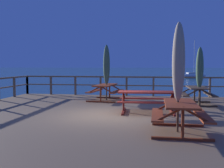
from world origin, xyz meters
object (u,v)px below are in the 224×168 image
object	(u,v)px
patio_umbrella_tall_mid_left	(179,63)
patio_umbrella_short_mid	(200,68)
picnic_table_back_right	(105,89)
picnic_table_mid_centre	(197,92)
picnic_table_mid_left	(148,97)
sailboat_distant	(193,75)
picnic_table_front_left	(180,111)
patio_umbrella_tall_front	(107,65)

from	to	relation	value
patio_umbrella_tall_mid_left	patio_umbrella_short_mid	distance (m)	5.17
picnic_table_back_right	picnic_table_mid_centre	xyz separation A→B (m)	(4.19, -0.76, -0.01)
patio_umbrella_tall_mid_left	patio_umbrella_short_mid	size ratio (longest dim) A/B	1.12
picnic_table_mid_centre	patio_umbrella_tall_mid_left	world-z (taller)	patio_umbrella_tall_mid_left
picnic_table_back_right	picnic_table_mid_left	bearing A→B (deg)	-55.47
picnic_table_back_right	patio_umbrella_tall_mid_left	xyz separation A→B (m)	(2.98, -5.83, 1.21)
picnic_table_mid_centre	sailboat_distant	size ratio (longest dim) A/B	0.22
picnic_table_front_left	patio_umbrella_short_mid	bearing A→B (deg)	76.30
picnic_table_mid_centre	patio_umbrella_short_mid	size ratio (longest dim) A/B	0.69
picnic_table_front_left	patio_umbrella_short_mid	distance (m)	5.31
picnic_table_front_left	picnic_table_mid_left	bearing A→B (deg)	107.82
picnic_table_front_left	picnic_table_mid_left	world-z (taller)	same
picnic_table_mid_centre	sailboat_distant	bearing A→B (deg)	82.87
picnic_table_back_right	patio_umbrella_tall_mid_left	distance (m)	6.66
patio_umbrella_short_mid	sailboat_distant	bearing A→B (deg)	82.98
patio_umbrella_tall_mid_left	sailboat_distant	world-z (taller)	sailboat_distant
sailboat_distant	picnic_table_mid_centre	bearing A→B (deg)	-97.13
picnic_table_back_right	picnic_table_mid_centre	bearing A→B (deg)	-10.22
sailboat_distant	patio_umbrella_tall_front	bearing A→B (deg)	-102.47
picnic_table_back_right	picnic_table_mid_left	size ratio (longest dim) A/B	0.95
picnic_table_back_right	sailboat_distant	bearing A→B (deg)	77.47
picnic_table_front_left	sailboat_distant	distance (m)	50.46
picnic_table_mid_left	patio_umbrella_tall_front	world-z (taller)	patio_umbrella_tall_front
patio_umbrella_tall_front	patio_umbrella_short_mid	world-z (taller)	patio_umbrella_tall_front
picnic_table_back_right	picnic_table_mid_left	distance (m)	3.79
patio_umbrella_tall_mid_left	patio_umbrella_short_mid	bearing A→B (deg)	75.59
picnic_table_mid_left	picnic_table_back_right	bearing A→B (deg)	124.53
picnic_table_front_left	picnic_table_mid_left	size ratio (longest dim) A/B	0.84
picnic_table_front_left	patio_umbrella_tall_front	distance (m)	6.72
picnic_table_mid_left	patio_umbrella_tall_front	bearing A→B (deg)	123.59
picnic_table_back_right	picnic_table_front_left	xyz separation A→B (m)	(3.04, -5.89, -0.00)
picnic_table_mid_left	sailboat_distant	size ratio (longest dim) A/B	0.28
picnic_table_mid_left	sailboat_distant	bearing A→B (deg)	80.79
picnic_table_front_left	picnic_table_mid_centre	bearing A→B (deg)	77.29
picnic_table_back_right	patio_umbrella_tall_mid_left	bearing A→B (deg)	-62.90
picnic_table_back_right	patio_umbrella_tall_front	bearing A→B (deg)	29.13
picnic_table_mid_left	patio_umbrella_tall_mid_left	world-z (taller)	patio_umbrella_tall_mid_left
picnic_table_back_right	patio_umbrella_short_mid	size ratio (longest dim) A/B	0.84
picnic_table_mid_centre	patio_umbrella_tall_mid_left	size ratio (longest dim) A/B	0.62
picnic_table_mid_centre	picnic_table_back_right	bearing A→B (deg)	169.78
picnic_table_back_right	picnic_table_front_left	size ratio (longest dim) A/B	1.13
patio_umbrella_short_mid	sailboat_distant	size ratio (longest dim) A/B	0.32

